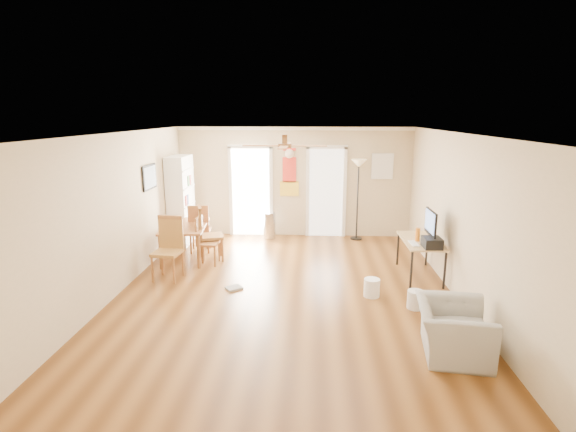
# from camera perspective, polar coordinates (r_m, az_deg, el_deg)

# --- Properties ---
(floor) EXTENTS (7.00, 7.00, 0.00)m
(floor) POSITION_cam_1_polar(r_m,az_deg,el_deg) (7.43, -0.26, -9.73)
(floor) COLOR brown
(floor) RESTS_ON ground
(ceiling) EXTENTS (5.50, 7.00, 0.00)m
(ceiling) POSITION_cam_1_polar(r_m,az_deg,el_deg) (6.86, -0.28, 10.73)
(ceiling) COLOR silver
(ceiling) RESTS_ON floor
(wall_back) EXTENTS (5.50, 0.04, 2.60)m
(wall_back) POSITION_cam_1_polar(r_m,az_deg,el_deg) (10.47, 0.87, 4.40)
(wall_back) COLOR beige
(wall_back) RESTS_ON floor
(wall_front) EXTENTS (5.50, 0.04, 2.60)m
(wall_front) POSITION_cam_1_polar(r_m,az_deg,el_deg) (3.72, -3.52, -12.16)
(wall_front) COLOR beige
(wall_front) RESTS_ON floor
(wall_left) EXTENTS (0.04, 7.00, 2.60)m
(wall_left) POSITION_cam_1_polar(r_m,az_deg,el_deg) (7.70, -21.16, 0.33)
(wall_left) COLOR beige
(wall_left) RESTS_ON floor
(wall_right) EXTENTS (0.04, 7.00, 2.60)m
(wall_right) POSITION_cam_1_polar(r_m,az_deg,el_deg) (7.40, 21.50, -0.19)
(wall_right) COLOR beige
(wall_right) RESTS_ON floor
(crown_molding) EXTENTS (5.50, 7.00, 0.08)m
(crown_molding) POSITION_cam_1_polar(r_m,az_deg,el_deg) (6.86, -0.28, 10.39)
(crown_molding) COLOR white
(crown_molding) RESTS_ON wall_back
(kitchen_doorway) EXTENTS (0.90, 0.10, 2.10)m
(kitchen_doorway) POSITION_cam_1_polar(r_m,az_deg,el_deg) (10.59, -4.84, 3.08)
(kitchen_doorway) COLOR white
(kitchen_doorway) RESTS_ON wall_back
(bathroom_doorway) EXTENTS (0.80, 0.10, 2.10)m
(bathroom_doorway) POSITION_cam_1_polar(r_m,az_deg,el_deg) (10.49, 4.96, 2.99)
(bathroom_doorway) COLOR white
(bathroom_doorway) RESTS_ON wall_back
(wall_decal) EXTENTS (0.46, 0.03, 1.10)m
(wall_decal) POSITION_cam_1_polar(r_m,az_deg,el_deg) (10.42, 0.18, 5.75)
(wall_decal) COLOR red
(wall_decal) RESTS_ON wall_back
(ac_grille) EXTENTS (0.50, 0.04, 0.60)m
(ac_grille) POSITION_cam_1_polar(r_m,az_deg,el_deg) (10.51, 12.18, 6.34)
(ac_grille) COLOR white
(ac_grille) RESTS_ON wall_back
(framed_poster) EXTENTS (0.04, 0.66, 0.48)m
(framed_poster) POSITION_cam_1_polar(r_m,az_deg,el_deg) (8.89, -17.59, 4.84)
(framed_poster) COLOR black
(framed_poster) RESTS_ON wall_left
(ceiling_fan) EXTENTS (1.24, 1.24, 0.20)m
(ceiling_fan) POSITION_cam_1_polar(r_m,az_deg,el_deg) (6.57, -0.43, 9.13)
(ceiling_fan) COLOR #593819
(ceiling_fan) RESTS_ON ceiling
(bookshelf) EXTENTS (0.42, 0.90, 1.99)m
(bookshelf) POSITION_cam_1_polar(r_m,az_deg,el_deg) (10.14, -13.77, 2.00)
(bookshelf) COLOR white
(bookshelf) RESTS_ON floor
(dining_table) EXTENTS (0.97, 1.47, 0.70)m
(dining_table) POSITION_cam_1_polar(r_m,az_deg,el_deg) (9.19, -13.17, -3.26)
(dining_table) COLOR #A96636
(dining_table) RESTS_ON floor
(dining_chair_right_a) EXTENTS (0.57, 0.57, 1.10)m
(dining_chair_right_a) POSITION_cam_1_polar(r_m,az_deg,el_deg) (8.94, -9.96, -2.22)
(dining_chair_right_a) COLOR brown
(dining_chair_right_a) RESTS_ON floor
(dining_chair_right_b) EXTENTS (0.41, 0.41, 0.94)m
(dining_chair_right_b) POSITION_cam_1_polar(r_m,az_deg,el_deg) (8.72, -10.32, -3.18)
(dining_chair_right_b) COLOR olive
(dining_chair_right_b) RESTS_ON floor
(dining_chair_near) EXTENTS (0.51, 0.51, 1.11)m
(dining_chair_near) POSITION_cam_1_polar(r_m,az_deg,el_deg) (8.05, -15.48, -4.20)
(dining_chair_near) COLOR #AC7B37
(dining_chair_near) RESTS_ON floor
(dining_chair_far) EXTENTS (0.47, 0.47, 1.03)m
(dining_chair_far) POSITION_cam_1_polar(r_m,az_deg,el_deg) (9.55, -11.37, -1.52)
(dining_chair_far) COLOR #9E6033
(dining_chair_far) RESTS_ON floor
(trash_can) EXTENTS (0.31, 0.31, 0.63)m
(trash_can) POSITION_cam_1_polar(r_m,az_deg,el_deg) (10.37, -2.45, -1.25)
(trash_can) COLOR #BBBBBD
(trash_can) RESTS_ON floor
(torchiere_lamp) EXTENTS (0.40, 0.40, 1.88)m
(torchiere_lamp) POSITION_cam_1_polar(r_m,az_deg,el_deg) (10.30, 9.04, 2.08)
(torchiere_lamp) COLOR black
(torchiere_lamp) RESTS_ON floor
(computer_desk) EXTENTS (0.64, 1.27, 0.68)m
(computer_desk) POSITION_cam_1_polar(r_m,az_deg,el_deg) (8.33, 16.76, -5.25)
(computer_desk) COLOR tan
(computer_desk) RESTS_ON floor
(imac) EXTENTS (0.18, 0.65, 0.60)m
(imac) POSITION_cam_1_polar(r_m,az_deg,el_deg) (7.96, 18.05, -1.39)
(imac) COLOR black
(imac) RESTS_ON computer_desk
(keyboard) EXTENTS (0.13, 0.36, 0.01)m
(keyboard) POSITION_cam_1_polar(r_m,az_deg,el_deg) (7.96, 16.05, -3.44)
(keyboard) COLOR silver
(keyboard) RESTS_ON computer_desk
(printer) EXTENTS (0.30, 0.35, 0.18)m
(printer) POSITION_cam_1_polar(r_m,az_deg,el_deg) (7.80, 18.23, -3.32)
(printer) COLOR black
(printer) RESTS_ON computer_desk
(orange_bottle) EXTENTS (0.09, 0.09, 0.24)m
(orange_bottle) POSITION_cam_1_polar(r_m,az_deg,el_deg) (8.12, 16.52, -2.33)
(orange_bottle) COLOR orange
(orange_bottle) RESTS_ON computer_desk
(wastebasket_a) EXTENTS (0.31, 0.31, 0.30)m
(wastebasket_a) POSITION_cam_1_polar(r_m,az_deg,el_deg) (7.30, 10.85, -9.14)
(wastebasket_a) COLOR white
(wastebasket_a) RESTS_ON floor
(wastebasket_b) EXTENTS (0.27, 0.27, 0.28)m
(wastebasket_b) POSITION_cam_1_polar(r_m,az_deg,el_deg) (7.04, 16.22, -10.40)
(wastebasket_b) COLOR silver
(wastebasket_b) RESTS_ON floor
(floor_cloth) EXTENTS (0.33, 0.31, 0.04)m
(floor_cloth) POSITION_cam_1_polar(r_m,az_deg,el_deg) (7.56, -7.03, -9.29)
(floor_cloth) COLOR gray
(floor_cloth) RESTS_ON floor
(armchair) EXTENTS (0.97, 1.07, 0.63)m
(armchair) POSITION_cam_1_polar(r_m,az_deg,el_deg) (5.88, 20.63, -13.72)
(armchair) COLOR #A0A09B
(armchair) RESTS_ON floor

